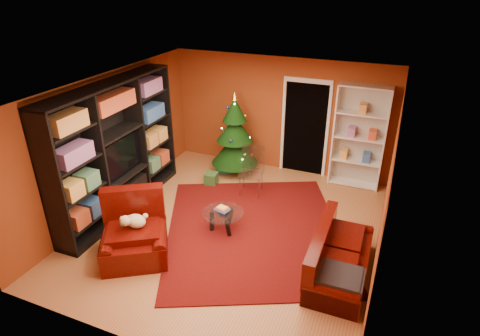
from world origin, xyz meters
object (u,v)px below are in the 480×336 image
at_px(dog, 136,221).
at_px(gift_box_green, 211,179).
at_px(gift_box_red, 223,157).
at_px(white_bookshelf, 359,138).
at_px(acrylic_chair, 251,174).
at_px(gift_box_teal, 223,164).
at_px(sofa, 341,254).
at_px(coffee_table, 223,221).
at_px(christmas_tree, 235,135).
at_px(media_unit, 116,149).
at_px(armchair, 134,234).
at_px(rug, 254,230).

bearing_deg(dog, gift_box_green, 57.18).
xyz_separation_m(gift_box_red, white_bookshelf, (3.15, -0.02, 1.00)).
bearing_deg(acrylic_chair, gift_box_teal, 131.91).
xyz_separation_m(gift_box_green, sofa, (3.11, -1.87, 0.25)).
height_order(sofa, acrylic_chair, acrylic_chair).
height_order(white_bookshelf, coffee_table, white_bookshelf).
relative_size(christmas_tree, gift_box_teal, 5.81).
height_order(gift_box_teal, coffee_table, coffee_table).
bearing_deg(media_unit, sofa, -5.96).
bearing_deg(coffee_table, sofa, -9.80).
bearing_deg(acrylic_chair, coffee_table, -99.32).
xyz_separation_m(white_bookshelf, armchair, (-2.93, -3.88, -0.67)).
bearing_deg(acrylic_chair, dog, -121.21).
xyz_separation_m(gift_box_green, gift_box_red, (-0.27, 1.20, -0.03)).
bearing_deg(armchair, media_unit, 101.45).
relative_size(white_bookshelf, sofa, 1.27).
bearing_deg(gift_box_teal, christmas_tree, 12.98).
height_order(christmas_tree, acrylic_chair, christmas_tree).
xyz_separation_m(christmas_tree, gift_box_red, (-0.51, 0.44, -0.83)).
relative_size(gift_box_green, white_bookshelf, 0.11).
bearing_deg(coffee_table, media_unit, -179.98).
bearing_deg(white_bookshelf, gift_box_red, 179.90).
xyz_separation_m(gift_box_teal, acrylic_chair, (0.99, -0.78, 0.30)).
height_order(dog, coffee_table, dog).
distance_m(dog, sofa, 3.25).
height_order(armchair, sofa, armchair).
height_order(media_unit, coffee_table, media_unit).
relative_size(christmas_tree, coffee_table, 2.52).
bearing_deg(dog, acrylic_chair, 36.62).
relative_size(gift_box_red, coffee_table, 0.26).
distance_m(gift_box_teal, gift_box_green, 0.70).
distance_m(gift_box_teal, acrylic_chair, 1.29).
xyz_separation_m(christmas_tree, dog, (-0.28, -3.39, -0.28)).
distance_m(rug, acrylic_chair, 1.41).
xyz_separation_m(white_bookshelf, coffee_table, (-1.91, -2.68, -0.90)).
xyz_separation_m(armchair, acrylic_chair, (1.01, 2.62, 0.03)).
bearing_deg(white_bookshelf, coffee_table, -125.15).
bearing_deg(christmas_tree, gift_box_green, -107.83).
height_order(media_unit, armchair, media_unit).
bearing_deg(white_bookshelf, media_unit, -146.33).
xyz_separation_m(dog, sofa, (3.14, 0.76, -0.26)).
height_order(rug, media_unit, media_unit).
bearing_deg(acrylic_chair, armchair, -121.00).
distance_m(christmas_tree, acrylic_chair, 1.19).
xyz_separation_m(gift_box_green, acrylic_chair, (0.96, -0.08, 0.34)).
relative_size(sofa, coffee_table, 2.34).
bearing_deg(gift_box_red, armchair, -86.85).
distance_m(rug, white_bookshelf, 3.05).
bearing_deg(dog, rug, 8.92).
bearing_deg(dog, gift_box_teal, 57.77).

